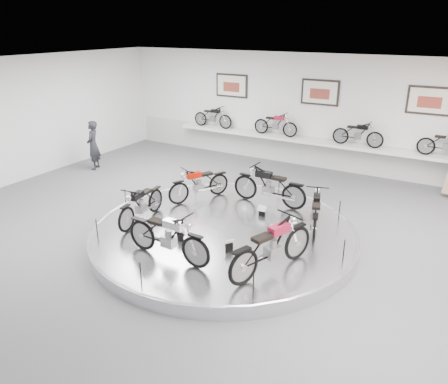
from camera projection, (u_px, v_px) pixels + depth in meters
The scene contains 21 objects.
floor at pixel (217, 244), 10.44m from camera, with size 16.00×16.00×0.00m, color #575659.
ceiling at pixel (216, 71), 8.99m from camera, with size 16.00×16.00×0.00m, color white.
wall_back at pixel (319, 112), 15.37m from camera, with size 16.00×16.00×0.00m, color silver.
dado_band at pixel (315, 152), 15.87m from camera, with size 15.68×0.04×1.10m, color #BCBCBA.
display_platform at pixel (224, 233), 10.62m from camera, with size 6.40×6.40×0.30m, color silver.
platform_rim at pixel (224, 229), 10.58m from camera, with size 6.40×6.40×0.10m, color #B2B2BA.
shelf at pixel (314, 142), 15.49m from camera, with size 11.00×0.55×0.10m, color silver.
poster_left at pixel (232, 86), 16.72m from camera, with size 1.35×0.06×0.88m, color silver.
poster_center at pixel (320, 92), 15.08m from camera, with size 1.35×0.06×0.88m, color silver.
poster_right at pixel (430, 101), 13.45m from camera, with size 1.35×0.06×0.88m, color silver.
shelf_bike_a at pixel (213, 118), 17.30m from camera, with size 1.22×0.42×0.73m, color black, non-canonical shape.
shelf_bike_b at pixel (275, 126), 16.04m from camera, with size 1.22×0.42×0.73m, color maroon, non-canonical shape.
shelf_bike_c at pixel (358, 135), 14.64m from camera, with size 1.22×0.42×0.73m, color black, non-canonical shape.
shelf_bike_d at pixel (446, 146), 13.38m from camera, with size 1.22×0.42×0.73m, color #AFAEB3, non-canonical shape.
bike_a at pixel (316, 211), 10.34m from camera, with size 1.60×0.57×0.94m, color black, non-canonical shape.
bike_b at pixel (269, 186), 11.76m from camera, with size 1.82×0.64×1.07m, color black, non-canonical shape.
bike_c at pixel (199, 183), 12.11m from camera, with size 1.62×0.57×0.96m, color #B71402, non-canonical shape.
bike_d at pixel (141, 204), 10.76m from camera, with size 1.62×0.57×0.95m, color black, non-canonical shape.
bike_e at pixel (168, 236), 9.01m from camera, with size 1.79×0.63×1.05m, color #AFAEB3, non-canonical shape.
bike_f at pixel (272, 246), 8.52m from camera, with size 1.90×0.67×1.12m, color maroon, non-canonical shape.
visitor at pixel (93, 145), 15.51m from camera, with size 0.64×0.42×1.75m, color black.
Camera 1 is at (4.78, -7.96, 4.92)m, focal length 35.00 mm.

